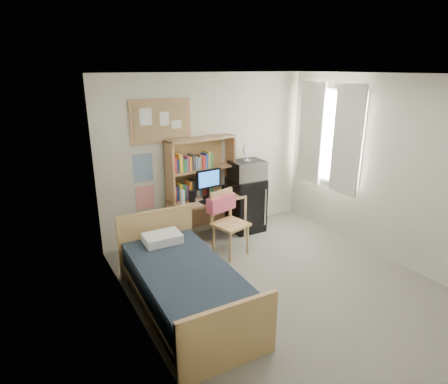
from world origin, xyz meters
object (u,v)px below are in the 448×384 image
speaker_right (225,190)px  desk_fan (247,153)px  microwave (247,170)px  desk_chair (231,224)px  mini_fridge (246,204)px  desk (207,218)px  bed (186,289)px  bulletin_board (161,121)px  speaker_left (192,196)px  monitor (209,185)px

speaker_right → desk_fan: (0.45, 0.04, 0.55)m
speaker_right → microwave: (0.45, 0.04, 0.26)m
desk_chair → speaker_right: size_ratio=5.96×
microwave → desk_fan: size_ratio=1.95×
mini_fridge → microwave: size_ratio=1.70×
desk → bed: size_ratio=0.59×
bulletin_board → desk_fan: bulletin_board is taller
desk_fan → bulletin_board: bearing=169.8°
mini_fridge → speaker_left: 1.11m
bulletin_board → bed: bearing=-105.1°
bulletin_board → bed: (-0.50, -1.85, -1.65)m
mini_fridge → speaker_left: (-1.05, -0.10, 0.36)m
speaker_right → speaker_left: bearing=180.0°
bed → speaker_left: (0.79, 1.48, 0.54)m
desk_chair → mini_fridge: bearing=29.2°
speaker_right → bulletin_board: bearing=155.5°
monitor → speaker_right: bearing=-0.0°
bed → microwave: 2.54m
speaker_left → desk_fan: (1.05, 0.08, 0.55)m
desk → desk_chair: bearing=-88.1°
microwave → mini_fridge: bearing=90.0°
bulletin_board → desk_fan: size_ratio=3.43×
speaker_left → speaker_right: 0.60m
speaker_left → microwave: 1.08m
bed → speaker_left: 1.76m
speaker_left → bed: bearing=-122.1°
desk → microwave: 1.03m
monitor → speaker_left: monitor is taller
speaker_right → microwave: 0.52m
desk_chair → bed: size_ratio=0.49×
mini_fridge → desk_fan: desk_fan is taller
bed → microwave: bearing=42.1°
mini_fridge → desk_chair: bearing=-134.6°
desk → microwave: bearing=-3.9°
bulletin_board → mini_fridge: (1.34, -0.27, -1.47)m
bulletin_board → bed: size_ratio=0.48×
desk_chair → mini_fridge: desk_chair is taller
bed → desk: bearing=56.9°
bulletin_board → speaker_left: bearing=-52.2°
monitor → speaker_right: (0.30, 0.02, -0.14)m
monitor → desk_fan: desk_fan is taller
desk → mini_fridge: mini_fridge is taller
desk_chair → microwave: bearing=28.3°
bed → speaker_left: size_ratio=11.28×
mini_fridge → speaker_right: (-0.45, -0.06, 0.35)m
desk → mini_fridge: size_ratio=1.27×
desk_chair → monitor: bearing=82.0°
bulletin_board → speaker_right: bearing=-20.5°
desk → microwave: (0.75, 0.00, 0.70)m
bulletin_board → mini_fridge: bearing=-11.4°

